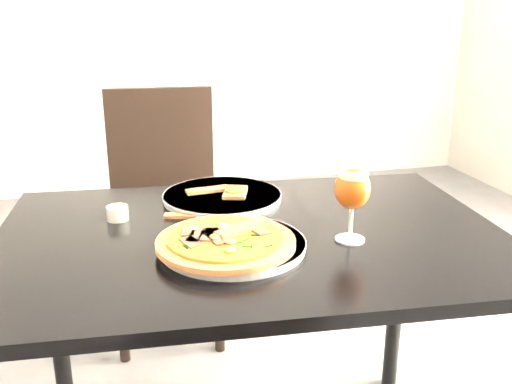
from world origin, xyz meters
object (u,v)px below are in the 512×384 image
object	(u,v)px
chair_far	(164,202)
pizza	(226,240)
beer_glass	(353,189)
dining_table	(252,266)

from	to	relation	value
chair_far	pizza	distance (m)	1.03
chair_far	beer_glass	xyz separation A→B (m)	(0.33, -1.01, 0.35)
chair_far	beer_glass	size ratio (longest dim) A/B	5.57
pizza	beer_glass	xyz separation A→B (m)	(0.29, -0.01, 0.10)
dining_table	beer_glass	size ratio (longest dim) A/B	7.38
pizza	beer_glass	bearing A→B (deg)	-1.89
dining_table	beer_glass	world-z (taller)	beer_glass
dining_table	pizza	bearing A→B (deg)	-125.87
pizza	chair_far	bearing A→B (deg)	92.50
dining_table	pizza	distance (m)	0.17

